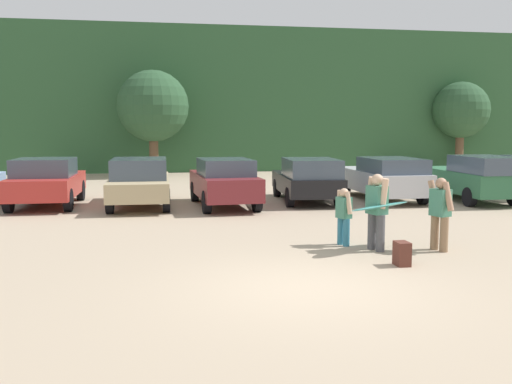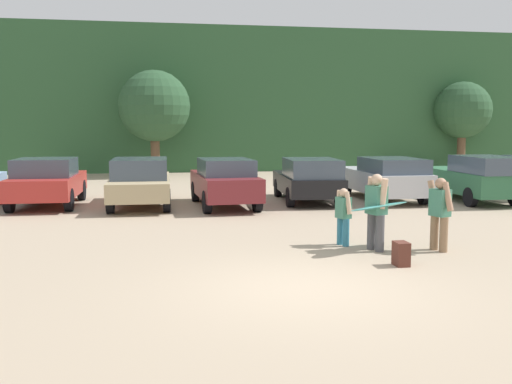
{
  "view_description": "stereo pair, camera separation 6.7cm",
  "coord_description": "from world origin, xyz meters",
  "views": [
    {
      "loc": [
        -2.37,
        -8.83,
        2.61
      ],
      "look_at": [
        0.18,
        5.71,
        0.9
      ],
      "focal_mm": 40.7,
      "sensor_mm": 36.0,
      "label": 1
    },
    {
      "loc": [
        -2.3,
        -8.84,
        2.61
      ],
      "look_at": [
        0.18,
        5.71,
        0.9
      ],
      "focal_mm": 40.7,
      "sensor_mm": 36.0,
      "label": 2
    }
  ],
  "objects": [
    {
      "name": "ground_plane",
      "position": [
        0.0,
        0.0,
        0.0
      ],
      "size": [
        120.0,
        120.0,
        0.0
      ],
      "primitive_type": "plane",
      "color": "tan"
    },
    {
      "name": "hillside_ridge",
      "position": [
        0.0,
        29.4,
        4.04
      ],
      "size": [
        108.0,
        12.0,
        8.07
      ],
      "primitive_type": "cube",
      "color": "#2D5633",
      "rests_on": "ground_plane"
    },
    {
      "name": "tree_left",
      "position": [
        -2.4,
        21.52,
        3.56
      ],
      "size": [
        3.65,
        3.65,
        5.41
      ],
      "color": "brown",
      "rests_on": "ground_plane"
    },
    {
      "name": "tree_ridge_back",
      "position": [
        15.32,
        22.75,
        3.46
      ],
      "size": [
        3.28,
        3.28,
        5.13
      ],
      "color": "brown",
      "rests_on": "ground_plane"
    },
    {
      "name": "parked_car_red",
      "position": [
        -5.82,
        10.6,
        0.81
      ],
      "size": [
        2.0,
        4.12,
        1.56
      ],
      "rotation": [
        0.0,
        0.0,
        1.55
      ],
      "color": "#B72D28",
      "rests_on": "ground_plane"
    },
    {
      "name": "parked_car_tan",
      "position": [
        -2.85,
        10.09,
        0.82
      ],
      "size": [
        1.93,
        4.6,
        1.55
      ],
      "rotation": [
        0.0,
        0.0,
        1.56
      ],
      "color": "tan",
      "rests_on": "ground_plane"
    },
    {
      "name": "parked_car_maroon",
      "position": [
        -0.19,
        9.56,
        0.82
      ],
      "size": [
        1.94,
        4.39,
        1.55
      ],
      "rotation": [
        0.0,
        0.0,
        1.63
      ],
      "color": "maroon",
      "rests_on": "ground_plane"
    },
    {
      "name": "parked_car_black",
      "position": [
        2.73,
        10.13,
        0.79
      ],
      "size": [
        2.06,
        4.39,
        1.52
      ],
      "rotation": [
        0.0,
        0.0,
        1.5
      ],
      "color": "black",
      "rests_on": "ground_plane"
    },
    {
      "name": "parked_car_silver",
      "position": [
        5.52,
        10.26,
        0.79
      ],
      "size": [
        1.9,
        4.65,
        1.51
      ],
      "rotation": [
        0.0,
        0.0,
        1.56
      ],
      "color": "silver",
      "rests_on": "ground_plane"
    },
    {
      "name": "parked_car_forest_green",
      "position": [
        8.39,
        9.39,
        0.83
      ],
      "size": [
        1.85,
        4.64,
        1.6
      ],
      "rotation": [
        0.0,
        0.0,
        1.55
      ],
      "color": "#2D6642",
      "rests_on": "ground_plane"
    },
    {
      "name": "person_adult",
      "position": [
        2.17,
        2.49,
        0.91
      ],
      "size": [
        0.4,
        0.66,
        1.61
      ],
      "rotation": [
        0.0,
        0.0,
        3.45
      ],
      "color": "#4C4C51",
      "rests_on": "ground_plane"
    },
    {
      "name": "person_child",
      "position": [
        1.66,
        3.1,
        0.71
      ],
      "size": [
        0.31,
        0.51,
        1.25
      ],
      "rotation": [
        0.0,
        0.0,
        3.45
      ],
      "color": "teal",
      "rests_on": "ground_plane"
    },
    {
      "name": "person_companion",
      "position": [
        3.45,
        2.23,
        0.86
      ],
      "size": [
        0.38,
        0.71,
        1.53
      ],
      "rotation": [
        0.0,
        0.0,
        3.45
      ],
      "color": "#8C6B4C",
      "rests_on": "ground_plane"
    },
    {
      "name": "surfboard_teal",
      "position": [
        2.27,
        2.53,
        0.92
      ],
      "size": [
        1.85,
        1.47,
        0.18
      ],
      "rotation": [
        0.0,
        0.0,
        3.73
      ],
      "color": "teal"
    },
    {
      "name": "backpack_dropped",
      "position": [
        2.14,
        1.14,
        0.22
      ],
      "size": [
        0.24,
        0.34,
        0.45
      ],
      "color": "#592D23",
      "rests_on": "ground_plane"
    }
  ]
}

